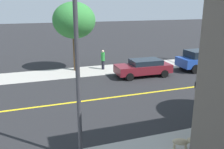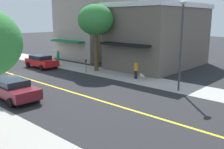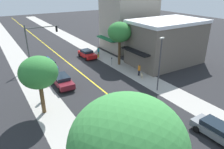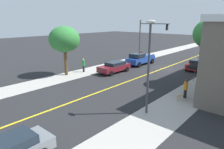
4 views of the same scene
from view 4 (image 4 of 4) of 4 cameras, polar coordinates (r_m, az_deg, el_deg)
ground_plane at (r=30.62m, az=14.86°, el=1.86°), size 140.00×140.00×0.00m
sidewalk_left at (r=28.31m, az=27.48°, el=-0.45°), size 3.46×126.00×0.01m
sidewalk_right at (r=34.22m, az=4.41°, el=3.72°), size 3.46×126.00×0.01m
road_centerline_stripe at (r=30.62m, az=14.86°, el=1.87°), size 0.20×126.00×0.00m
street_tree_right_corner at (r=25.69m, az=-13.43°, el=9.70°), size 3.78×3.78×6.16m
street_tree_left_far at (r=23.47m, az=26.64°, el=10.17°), size 3.80×3.80×7.07m
fire_hydrant at (r=29.36m, az=25.80°, el=1.03°), size 0.44×0.24×0.77m
parking_meter at (r=24.69m, az=22.46°, el=0.22°), size 0.12×0.18×1.39m
traffic_light_mast at (r=33.82m, az=10.23°, el=11.13°), size 5.34×0.32×6.84m
street_lamp at (r=14.45m, az=10.49°, el=4.48°), size 0.70×0.36×6.85m
red_sedan_left_curb at (r=30.60m, az=23.11°, el=2.60°), size 2.15×4.15×1.44m
maroon_sedan_right_curb at (r=26.84m, az=0.69°, el=2.22°), size 2.22×4.77×1.44m
blue_pickup_truck at (r=31.90m, az=8.03°, el=4.46°), size 2.25×5.50×1.86m
pedestrian_green_shirt at (r=27.31m, az=-8.13°, el=2.73°), size 0.36×0.36×1.84m
pedestrian_red_shirt at (r=35.45m, az=8.33°, el=5.45°), size 0.36×0.36×1.67m
pedestrian_teal_shirt at (r=29.77m, az=27.06°, el=2.24°), size 0.33×0.33×1.82m
pedestrian_orange_shirt at (r=19.20m, az=20.26°, el=-3.70°), size 0.37×0.37×1.73m
small_dog at (r=18.67m, az=18.72°, el=-5.72°), size 0.56×0.81×0.62m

